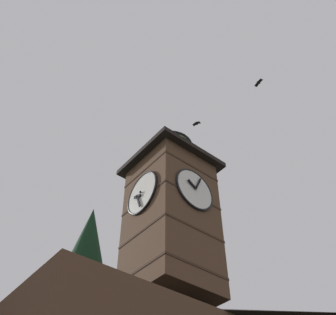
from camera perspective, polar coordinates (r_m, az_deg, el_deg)
The scene contains 3 objects.
clock_tower at distance 18.42m, azimuth 0.40°, elevation -7.42°, with size 3.83×3.83×9.76m.
flying_bird_high at distance 26.83m, azimuth 4.01°, elevation 4.77°, with size 0.35×0.56×0.15m.
flying_bird_low at distance 23.22m, azimuth 12.55°, elevation 10.19°, with size 0.26×0.57×0.13m.
Camera 1 is at (10.52, 11.19, 1.55)m, focal length 43.59 mm.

